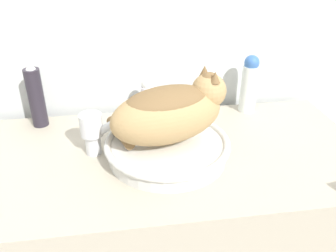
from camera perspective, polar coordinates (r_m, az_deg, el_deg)
The scene contains 7 objects.
wall_back at distance 1.21m, azimuth -5.40°, elevation 17.12°, with size 8.00×0.05×2.40m.
sink_basin at distance 0.99m, azimuth -0.11°, elevation -3.42°, with size 0.35×0.35×0.05m.
cat at distance 0.94m, azimuth 0.48°, elevation 2.59°, with size 0.35×0.25×0.19m.
faucet at distance 1.00m, azimuth -11.77°, elevation -0.70°, with size 0.13×0.07×0.12m.
hairspray_can_black at distance 1.20m, azimuth -20.42°, elevation 4.41°, with size 0.05×0.05×0.21m.
deodorant_stick at distance 1.18m, azimuth -3.29°, elevation 4.42°, with size 0.04×0.04×0.14m.
lotion_bottle_white at distance 1.25m, azimuth 12.92°, elevation 6.58°, with size 0.06×0.06×0.20m.
Camera 1 is at (-0.07, -0.56, 1.44)m, focal length 38.00 mm.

